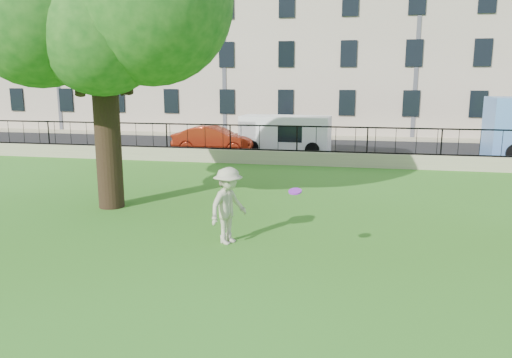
% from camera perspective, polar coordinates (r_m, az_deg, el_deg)
% --- Properties ---
extents(ground, '(120.00, 120.00, 0.00)m').
position_cam_1_polar(ground, '(10.58, -2.81, -9.51)').
color(ground, '#356B19').
rests_on(ground, ground).
extents(retaining_wall, '(50.00, 0.40, 0.60)m').
position_cam_1_polar(retaining_wall, '(21.99, 4.67, 2.40)').
color(retaining_wall, '#9C9471').
rests_on(retaining_wall, ground).
extents(iron_railing, '(50.00, 0.05, 1.13)m').
position_cam_1_polar(iron_railing, '(21.87, 4.70, 4.60)').
color(iron_railing, black).
rests_on(iron_railing, retaining_wall).
extents(street, '(60.00, 9.00, 0.01)m').
position_cam_1_polar(street, '(26.66, 5.80, 3.36)').
color(street, black).
rests_on(street, ground).
extents(sidewalk, '(60.00, 1.40, 0.12)m').
position_cam_1_polar(sidewalk, '(31.79, 6.68, 4.77)').
color(sidewalk, '#9C9471').
rests_on(sidewalk, ground).
extents(building_row, '(56.40, 10.40, 13.80)m').
position_cam_1_polar(building_row, '(37.35, 7.65, 16.30)').
color(building_row, beige).
rests_on(building_row, ground).
extents(man, '(1.10, 1.33, 1.79)m').
position_cam_1_polar(man, '(11.51, -3.18, -3.07)').
color(man, '#B9B396').
rests_on(man, ground).
extents(frisbee, '(0.35, 0.35, 0.12)m').
position_cam_1_polar(frisbee, '(9.99, 4.49, -1.41)').
color(frisbee, purple).
extents(red_sedan, '(4.14, 1.46, 1.36)m').
position_cam_1_polar(red_sedan, '(25.35, -4.83, 4.49)').
color(red_sedan, '#9A2813').
rests_on(red_sedan, street).
extents(white_van, '(4.57, 2.03, 1.87)m').
position_cam_1_polar(white_van, '(25.36, 3.37, 5.10)').
color(white_van, white).
rests_on(white_van, street).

